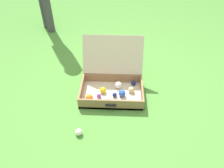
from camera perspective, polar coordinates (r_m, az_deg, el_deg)
name	(u,v)px	position (r m, az deg, el deg)	size (l,w,h in m)	color
ground_plane	(119,98)	(2.39, 1.81, -3.73)	(16.00, 16.00, 0.00)	#4C8C38
open_suitcase	(113,82)	(2.40, 0.14, 0.47)	(0.67, 0.64, 0.53)	beige
stray_ball_on_grass	(79,132)	(2.07, -8.55, -12.26)	(0.07, 0.07, 0.07)	white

